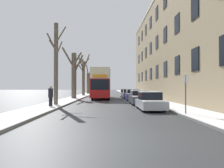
% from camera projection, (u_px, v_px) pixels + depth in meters
% --- Properties ---
extents(ground_plane, '(320.00, 320.00, 0.00)m').
position_uv_depth(ground_plane, '(114.00, 140.00, 6.88)').
color(ground_plane, '#303335').
extents(sidewalk_left, '(2.52, 130.00, 0.16)m').
position_uv_depth(sidewalk_left, '(90.00, 93.00, 59.77)').
color(sidewalk_left, slate).
rests_on(sidewalk_left, ground).
extents(sidewalk_right, '(2.52, 130.00, 0.16)m').
position_uv_depth(sidewalk_right, '(128.00, 93.00, 59.96)').
color(sidewalk_right, slate).
rests_on(sidewalk_right, ground).
extents(terrace_facade_right, '(9.10, 44.62, 15.10)m').
position_uv_depth(terrace_facade_right, '(190.00, 45.00, 29.95)').
color(terrace_facade_right, tan).
rests_on(terrace_facade_right, ground).
extents(bare_tree_left_0, '(1.53, 2.76, 7.64)m').
position_uv_depth(bare_tree_left_0, '(56.00, 62.00, 19.74)').
color(bare_tree_left_0, brown).
rests_on(bare_tree_left_0, ground).
extents(bare_tree_left_1, '(3.11, 3.43, 7.35)m').
position_uv_depth(bare_tree_left_1, '(74.00, 74.00, 31.40)').
color(bare_tree_left_1, brown).
rests_on(bare_tree_left_1, ground).
extents(bare_tree_left_2, '(2.32, 2.46, 8.19)m').
position_uv_depth(bare_tree_left_2, '(84.00, 76.00, 42.84)').
color(bare_tree_left_2, brown).
rests_on(bare_tree_left_2, ground).
extents(bare_tree_left_3, '(2.24, 3.66, 7.47)m').
position_uv_depth(bare_tree_left_3, '(89.00, 82.00, 54.54)').
color(bare_tree_left_3, brown).
rests_on(bare_tree_left_3, ground).
extents(double_decker_bus, '(2.62, 11.74, 4.28)m').
position_uv_depth(double_decker_bus, '(101.00, 83.00, 33.26)').
color(double_decker_bus, red).
rests_on(double_decker_bus, ground).
extents(parked_car_0, '(1.69, 4.27, 1.39)m').
position_uv_depth(parked_car_0, '(150.00, 101.00, 16.19)').
color(parked_car_0, '#9EA3AD').
rests_on(parked_car_0, ground).
extents(parked_car_1, '(1.79, 4.48, 1.43)m').
position_uv_depth(parked_car_1, '(139.00, 98.00, 21.83)').
color(parked_car_1, '#474C56').
rests_on(parked_car_1, ground).
extents(parked_car_2, '(1.71, 4.03, 1.52)m').
position_uv_depth(parked_car_2, '(133.00, 95.00, 27.56)').
color(parked_car_2, navy).
rests_on(parked_car_2, ground).
extents(parked_car_3, '(1.78, 4.36, 1.47)m').
position_uv_depth(parked_car_3, '(128.00, 94.00, 33.23)').
color(parked_car_3, '#474C56').
rests_on(parked_car_3, ground).
extents(parked_car_4, '(1.87, 4.43, 1.46)m').
position_uv_depth(parked_car_4, '(125.00, 93.00, 39.11)').
color(parked_car_4, silver).
rests_on(parked_car_4, ground).
extents(pedestrian_left_sidewalk, '(0.40, 0.40, 1.84)m').
position_uv_depth(pedestrian_left_sidewalk, '(51.00, 96.00, 17.89)').
color(pedestrian_left_sidewalk, black).
rests_on(pedestrian_left_sidewalk, ground).
extents(street_sign_post, '(0.32, 0.07, 2.40)m').
position_uv_depth(street_sign_post, '(186.00, 92.00, 12.64)').
color(street_sign_post, '#4C4F54').
rests_on(street_sign_post, ground).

